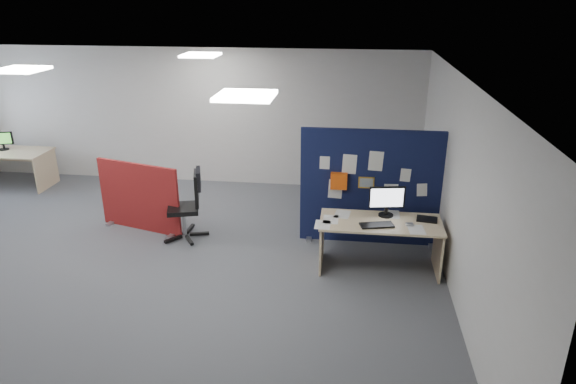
# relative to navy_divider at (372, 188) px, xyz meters

# --- Properties ---
(floor) EXTENTS (9.00, 9.00, 0.00)m
(floor) POSITION_rel_navy_divider_xyz_m (-3.47, -1.10, -0.91)
(floor) COLOR #54575C
(floor) RESTS_ON ground
(ceiling) EXTENTS (9.00, 7.00, 0.02)m
(ceiling) POSITION_rel_navy_divider_xyz_m (-3.47, -1.10, 1.79)
(ceiling) COLOR white
(ceiling) RESTS_ON wall_back
(wall_back) EXTENTS (9.00, 0.02, 2.70)m
(wall_back) POSITION_rel_navy_divider_xyz_m (-3.47, 2.40, 0.44)
(wall_back) COLOR silver
(wall_back) RESTS_ON floor
(wall_right) EXTENTS (0.02, 7.00, 2.70)m
(wall_right) POSITION_rel_navy_divider_xyz_m (1.03, -1.10, 0.44)
(wall_right) COLOR silver
(wall_right) RESTS_ON floor
(ceiling_lights) EXTENTS (4.10, 4.10, 0.04)m
(ceiling_lights) POSITION_rel_navy_divider_xyz_m (-3.13, -0.43, 1.76)
(ceiling_lights) COLOR white
(ceiling_lights) RESTS_ON ceiling
(navy_divider) EXTENTS (2.20, 0.30, 1.82)m
(navy_divider) POSITION_rel_navy_divider_xyz_m (0.00, 0.00, 0.00)
(navy_divider) COLOR black
(navy_divider) RESTS_ON floor
(main_desk) EXTENTS (1.68, 0.74, 0.73)m
(main_desk) POSITION_rel_navy_divider_xyz_m (0.11, -0.79, -0.35)
(main_desk) COLOR tan
(main_desk) RESTS_ON floor
(monitor_main) EXTENTS (0.50, 0.21, 0.44)m
(monitor_main) POSITION_rel_navy_divider_xyz_m (0.19, -0.62, 0.07)
(monitor_main) COLOR black
(monitor_main) RESTS_ON main_desk
(keyboard) EXTENTS (0.48, 0.29, 0.02)m
(keyboard) POSITION_rel_navy_divider_xyz_m (0.05, -0.98, -0.16)
(keyboard) COLOR black
(keyboard) RESTS_ON main_desk
(mouse) EXTENTS (0.11, 0.08, 0.03)m
(mouse) POSITION_rel_navy_divider_xyz_m (0.49, -0.91, -0.16)
(mouse) COLOR #A8A9AD
(mouse) RESTS_ON main_desk
(paper_tray) EXTENTS (0.31, 0.26, 0.01)m
(paper_tray) POSITION_rel_navy_divider_xyz_m (0.75, -0.69, -0.17)
(paper_tray) COLOR black
(paper_tray) RESTS_ON main_desk
(red_divider) EXTENTS (1.49, 0.47, 1.15)m
(red_divider) POSITION_rel_navy_divider_xyz_m (-3.72, -0.01, -0.34)
(red_divider) COLOR maroon
(red_divider) RESTS_ON floor
(second_desk) EXTENTS (1.66, 0.83, 0.73)m
(second_desk) POSITION_rel_navy_divider_xyz_m (-7.15, 1.66, -0.35)
(second_desk) COLOR tan
(second_desk) RESTS_ON floor
(monitor_second) EXTENTS (0.39, 0.18, 0.36)m
(monitor_second) POSITION_rel_navy_divider_xyz_m (-7.23, 1.71, 0.03)
(monitor_second) COLOR black
(monitor_second) RESTS_ON second_desk
(office_chair) EXTENTS (0.74, 0.71, 1.11)m
(office_chair) POSITION_rel_navy_divider_xyz_m (-2.81, -0.18, -0.27)
(office_chair) COLOR black
(office_chair) RESTS_ON floor
(desk_papers) EXTENTS (1.47, 0.78, 0.00)m
(desk_papers) POSITION_rel_navy_divider_xyz_m (-0.16, -0.83, -0.17)
(desk_papers) COLOR white
(desk_papers) RESTS_ON main_desk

